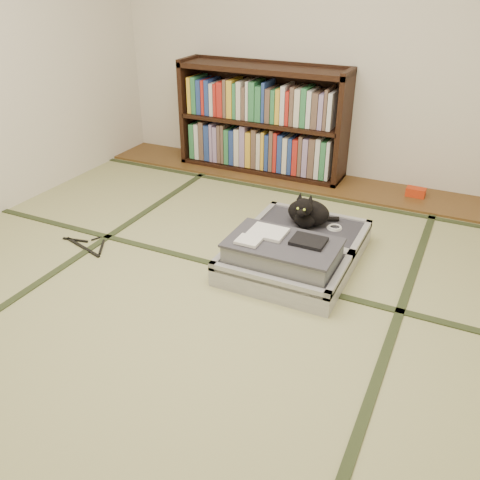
% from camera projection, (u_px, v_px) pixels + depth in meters
% --- Properties ---
extents(floor, '(4.50, 4.50, 0.00)m').
position_uv_depth(floor, '(205.00, 304.00, 2.85)').
color(floor, tan).
rests_on(floor, ground).
extents(wood_strip, '(4.00, 0.50, 0.02)m').
position_uv_depth(wood_strip, '(317.00, 182.00, 4.43)').
color(wood_strip, brown).
rests_on(wood_strip, ground).
extents(red_item, '(0.15, 0.09, 0.07)m').
position_uv_depth(red_item, '(416.00, 192.00, 4.11)').
color(red_item, red).
rests_on(red_item, wood_strip).
extents(room_shell, '(4.50, 4.50, 4.50)m').
position_uv_depth(room_shell, '(194.00, 22.00, 2.15)').
color(room_shell, white).
rests_on(room_shell, ground).
extents(tatami_borders, '(4.00, 4.50, 0.01)m').
position_uv_depth(tatami_borders, '(243.00, 263.00, 3.24)').
color(tatami_borders, '#2D381E').
rests_on(tatami_borders, ground).
extents(bookcase, '(1.51, 0.34, 0.97)m').
position_uv_depth(bookcase, '(262.00, 122.00, 4.48)').
color(bookcase, black).
rests_on(bookcase, wood_strip).
extents(suitcase, '(0.73, 0.98, 0.29)m').
position_uv_depth(suitcase, '(294.00, 251.00, 3.17)').
color(suitcase, '#B2B1B7').
rests_on(suitcase, floor).
extents(cat, '(0.33, 0.33, 0.26)m').
position_uv_depth(cat, '(308.00, 213.00, 3.34)').
color(cat, black).
rests_on(cat, suitcase).
extents(cable_coil, '(0.10, 0.10, 0.02)m').
position_uv_depth(cable_coil, '(335.00, 228.00, 3.34)').
color(cable_coil, white).
rests_on(cable_coil, suitcase).
extents(hanger, '(0.39, 0.23, 0.01)m').
position_uv_depth(hanger, '(86.00, 245.00, 3.43)').
color(hanger, black).
rests_on(hanger, floor).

